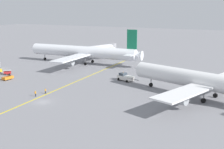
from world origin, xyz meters
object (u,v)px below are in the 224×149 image
at_px(pushback_tug, 125,77).
at_px(gse_baggage_cart_near_cluster, 7,72).
at_px(gse_belt_loader_portside, 7,78).
at_px(jet_bridge, 102,48).
at_px(airliner_being_pushed, 202,81).
at_px(ground_crew_ramp_agent_by_cones, 45,91).
at_px(airliner_at_gate_left, 83,52).
at_px(ground_crew_marshaller_foreground, 35,93).

height_order(pushback_tug, gse_baggage_cart_near_cluster, pushback_tug).
bearing_deg(gse_belt_loader_portside, pushback_tug, 25.75).
bearing_deg(gse_baggage_cart_near_cluster, jet_bridge, 79.37).
relative_size(airliner_being_pushed, ground_crew_ramp_agent_by_cones, 29.53).
xyz_separation_m(airliner_at_gate_left, pushback_tug, (31.30, -21.31, -4.04)).
relative_size(ground_crew_marshaller_foreground, jet_bridge, 0.08).
relative_size(airliner_being_pushed, pushback_tug, 5.31).
relative_size(airliner_being_pushed, gse_belt_loader_portside, 9.63).
xyz_separation_m(pushback_tug, gse_belt_loader_portside, (-37.58, -18.13, -0.44)).
relative_size(gse_belt_loader_portside, ground_crew_ramp_agent_by_cones, 3.07).
distance_m(airliner_at_gate_left, ground_crew_ramp_agent_by_cones, 50.14).
bearing_deg(ground_crew_ramp_agent_by_cones, pushback_tug, 61.05).
distance_m(ground_crew_marshaller_foreground, jet_bridge, 74.92).
bearing_deg(ground_crew_ramp_agent_by_cones, gse_belt_loader_portside, 162.29).
xyz_separation_m(pushback_tug, gse_baggage_cart_near_cluster, (-44.02, -12.06, -0.40)).
relative_size(pushback_tug, ground_crew_marshaller_foreground, 5.10).
bearing_deg(gse_belt_loader_portside, jet_bridge, 86.33).
bearing_deg(jet_bridge, ground_crew_marshaller_foreground, -75.39).
relative_size(airliner_being_pushed, gse_baggage_cart_near_cluster, 15.23).
height_order(gse_belt_loader_portside, gse_baggage_cart_near_cluster, gse_belt_loader_portside).
bearing_deg(airliner_at_gate_left, gse_baggage_cart_near_cluster, -110.87).
distance_m(pushback_tug, ground_crew_marshaller_foreground, 32.75).
relative_size(pushback_tug, gse_baggage_cart_near_cluster, 2.87).
xyz_separation_m(airliner_being_pushed, ground_crew_ramp_agent_by_cones, (-41.99, -16.72, -4.19)).
bearing_deg(gse_belt_loader_portside, airliner_being_pushed, 8.04).
bearing_deg(gse_baggage_cart_near_cluster, gse_belt_loader_portside, -43.29).
relative_size(pushback_tug, gse_belt_loader_portside, 1.81).
xyz_separation_m(pushback_tug, ground_crew_ramp_agent_by_cones, (-14.16, -25.61, -0.43)).
relative_size(gse_belt_loader_portside, gse_baggage_cart_near_cluster, 1.58).
distance_m(gse_baggage_cart_near_cluster, ground_crew_marshaller_foreground, 33.90).
bearing_deg(airliner_at_gate_left, jet_bridge, 96.14).
distance_m(airliner_at_gate_left, pushback_tug, 38.08).
relative_size(pushback_tug, jet_bridge, 0.41).
distance_m(gse_baggage_cart_near_cluster, jet_bridge, 56.33).
height_order(gse_belt_loader_portside, jet_bridge, jet_bridge).
xyz_separation_m(gse_baggage_cart_near_cluster, ground_crew_marshaller_foreground, (29.24, -17.16, 0.05)).
distance_m(ground_crew_ramp_agent_by_cones, jet_bridge, 71.59).
xyz_separation_m(airliner_at_gate_left, gse_baggage_cart_near_cluster, (-12.72, -33.37, -4.45)).
bearing_deg(airliner_at_gate_left, ground_crew_marshaller_foreground, -71.90).
distance_m(gse_belt_loader_portside, ground_crew_ramp_agent_by_cones, 24.58).
bearing_deg(jet_bridge, pushback_tug, -52.08).
bearing_deg(gse_baggage_cart_near_cluster, airliner_being_pushed, 2.53).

